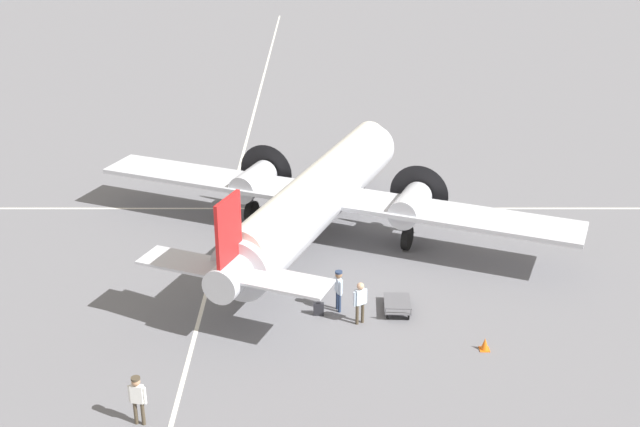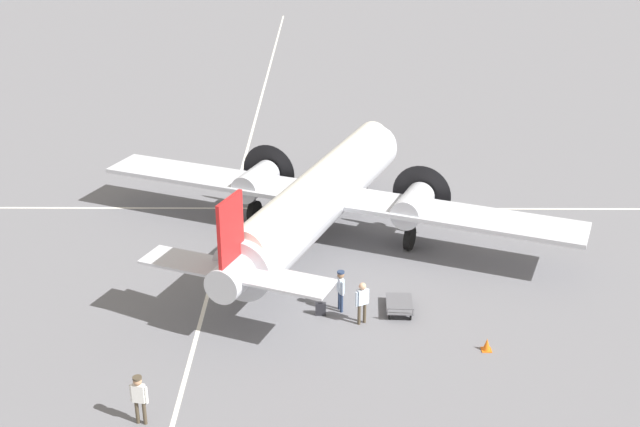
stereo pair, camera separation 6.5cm
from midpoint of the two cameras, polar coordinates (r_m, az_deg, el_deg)
The scene contains 10 objects.
ground_plane at distance 36.48m, azimuth 0.05°, elevation -2.23°, with size 300.00×300.00×0.00m, color slate.
apron_line_eastwest at distance 40.29m, azimuth 0.08°, elevation 0.37°, with size 120.00×0.16×0.01m.
apron_line_northsouth at distance 36.78m, azimuth -6.97°, elevation -2.19°, with size 0.16×120.00×0.01m.
airliner_main at distance 35.83m, azimuth 0.28°, elevation 1.50°, with size 22.06×17.70×5.46m.
crew_foreground at distance 25.60m, azimuth -12.68°, elevation -12.45°, with size 0.57×0.33×1.72m.
passenger_boarding at distance 30.80m, azimuth 1.54°, elevation -5.19°, with size 0.36×0.55×1.71m.
ramp_agent at distance 30.01m, azimuth 3.08°, elevation -6.08°, with size 0.53×0.36×1.72m.
suitcase_near_door at distance 30.90m, azimuth 0.11°, elevation -6.80°, with size 0.40×0.16×0.56m.
baggage_cart at distance 31.31m, azimuth 5.73°, elevation -6.47°, with size 1.09×1.74×0.56m.
traffic_cone at distance 29.45m, azimuth 11.84°, elevation -9.14°, with size 0.36×0.36×0.47m.
Camera 2 is at (0.18, -32.84, 15.90)m, focal length 45.00 mm.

